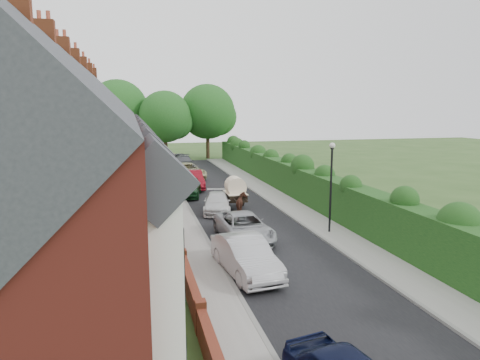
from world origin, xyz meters
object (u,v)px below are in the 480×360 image
at_px(lamppost, 331,176).
at_px(car_beige, 187,171).
at_px(horse, 242,204).
at_px(horse_cart, 235,190).
at_px(car_white, 217,203).
at_px(car_grey, 184,163).
at_px(car_silver_a, 246,256).
at_px(car_silver_b, 244,227).
at_px(car_green, 189,187).
at_px(car_black, 180,159).
at_px(car_red, 192,180).

relative_size(lamppost, car_beige, 0.91).
xyz_separation_m(lamppost, horse, (-3.73, 5.48, -2.59)).
distance_m(horse, horse_cart, 1.91).
xyz_separation_m(car_white, car_grey, (0.14, 20.91, 0.15)).
distance_m(car_silver_a, car_white, 11.24).
height_order(car_silver_a, car_silver_b, car_silver_a).
xyz_separation_m(car_silver_a, horse_cart, (2.40, 11.90, 0.50)).
xyz_separation_m(lamppost, car_white, (-5.18, 6.60, -2.66)).
xyz_separation_m(lamppost, car_green, (-6.40, 12.20, -2.53)).
bearing_deg(car_black, lamppost, -77.65).
distance_m(car_white, car_red, 8.91).
relative_size(lamppost, horse_cart, 1.64).
distance_m(car_red, horse, 10.20).
bearing_deg(car_beige, car_white, -102.42).
bearing_deg(horse, lamppost, 138.08).
relative_size(car_silver_a, car_white, 1.10).
relative_size(car_grey, car_black, 1.27).
bearing_deg(car_silver_b, car_beige, 88.79).
height_order(car_black, horse, car_black).
bearing_deg(car_red, horse_cart, -75.82).
distance_m(car_white, car_grey, 20.91).
distance_m(car_green, car_beige, 8.80).
height_order(car_silver_b, horse, car_silver_b).
distance_m(car_silver_a, car_grey, 32.12).
bearing_deg(car_silver_b, lamppost, -2.91).
relative_size(car_white, car_black, 1.03).
bearing_deg(car_black, car_green, -90.65).
xyz_separation_m(car_silver_b, car_beige, (-0.47, 20.91, 0.07)).
xyz_separation_m(car_red, horse_cart, (1.94, -8.19, 0.50)).
xyz_separation_m(lamppost, car_silver_a, (-6.13, -4.60, -2.50)).
bearing_deg(car_white, lamppost, -40.00).
xyz_separation_m(lamppost, car_grey, (-5.04, 27.51, -2.51)).
bearing_deg(car_silver_a, car_beige, 81.81).
bearing_deg(lamppost, car_beige, 104.64).
height_order(car_white, car_red, car_red).
relative_size(car_red, car_beige, 0.86).
bearing_deg(car_silver_a, car_green, 84.21).
height_order(car_green, car_black, car_green).
bearing_deg(lamppost, horse, 124.24).
relative_size(lamppost, car_red, 1.06).
bearing_deg(car_black, car_silver_b, -86.57).
height_order(car_beige, horse, car_beige).
height_order(car_grey, horse_cart, horse_cart).
xyz_separation_m(car_beige, horse, (1.74, -15.47, -0.07)).
relative_size(car_black, horse, 2.54).
distance_m(lamppost, car_grey, 28.08).
xyz_separation_m(car_silver_a, car_grey, (1.08, 32.11, -0.01)).
bearing_deg(car_grey, car_green, -93.55).
relative_size(car_silver_a, car_silver_b, 0.94).
xyz_separation_m(car_white, car_beige, (-0.29, 14.35, 0.14)).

